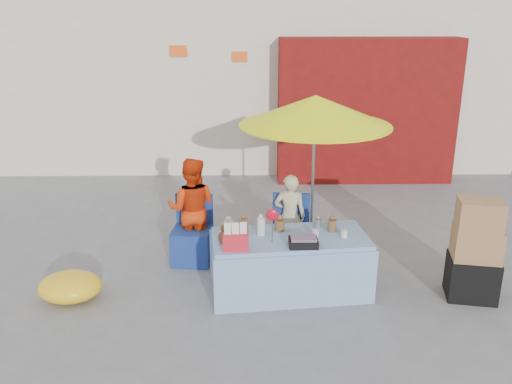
{
  "coord_description": "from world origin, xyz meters",
  "views": [
    {
      "loc": [
        0.06,
        -5.55,
        3.13
      ],
      "look_at": [
        0.14,
        0.6,
        1.0
      ],
      "focal_mm": 38.0,
      "sensor_mm": 36.0,
      "label": 1
    }
  ],
  "objects_px": {
    "market_table": "(289,263)",
    "vendor_beige": "(290,216)",
    "chair_left": "(192,243)",
    "umbrella": "(315,111)",
    "vendor_orange": "(192,209)",
    "box_stack": "(475,253)",
    "chair_right": "(290,242)"
  },
  "relations": [
    {
      "from": "chair_right",
      "to": "vendor_orange",
      "type": "relative_size",
      "value": 0.63
    },
    {
      "from": "vendor_beige",
      "to": "umbrella",
      "type": "xyz_separation_m",
      "value": [
        0.3,
        0.15,
        1.33
      ]
    },
    {
      "from": "box_stack",
      "to": "chair_left",
      "type": "bearing_deg",
      "value": 163.57
    },
    {
      "from": "umbrella",
      "to": "box_stack",
      "type": "xyz_separation_m",
      "value": [
        1.67,
        -1.23,
        -1.35
      ]
    },
    {
      "from": "chair_right",
      "to": "umbrella",
      "type": "distance_m",
      "value": 1.69
    },
    {
      "from": "chair_right",
      "to": "vendor_orange",
      "type": "xyz_separation_m",
      "value": [
        -1.25,
        0.13,
        0.41
      ]
    },
    {
      "from": "chair_left",
      "to": "box_stack",
      "type": "xyz_separation_m",
      "value": [
        3.22,
        -0.95,
        0.28
      ]
    },
    {
      "from": "chair_right",
      "to": "vendor_orange",
      "type": "bearing_deg",
      "value": 179.75
    },
    {
      "from": "market_table",
      "to": "chair_left",
      "type": "bearing_deg",
      "value": 139.91
    },
    {
      "from": "chair_left",
      "to": "vendor_beige",
      "type": "bearing_deg",
      "value": 12.01
    },
    {
      "from": "vendor_orange",
      "to": "vendor_beige",
      "type": "relative_size",
      "value": 1.19
    },
    {
      "from": "chair_right",
      "to": "vendor_beige",
      "type": "bearing_deg",
      "value": 96.56
    },
    {
      "from": "chair_right",
      "to": "box_stack",
      "type": "xyz_separation_m",
      "value": [
        1.97,
        -0.95,
        0.28
      ]
    },
    {
      "from": "box_stack",
      "to": "market_table",
      "type": "bearing_deg",
      "value": 175.41
    },
    {
      "from": "chair_left",
      "to": "umbrella",
      "type": "bearing_deg",
      "value": 16.28
    },
    {
      "from": "chair_right",
      "to": "umbrella",
      "type": "relative_size",
      "value": 0.41
    },
    {
      "from": "chair_right",
      "to": "box_stack",
      "type": "distance_m",
      "value": 2.2
    },
    {
      "from": "market_table",
      "to": "chair_right",
      "type": "height_order",
      "value": "market_table"
    },
    {
      "from": "chair_left",
      "to": "chair_right",
      "type": "relative_size",
      "value": 1.0
    },
    {
      "from": "umbrella",
      "to": "vendor_beige",
      "type": "bearing_deg",
      "value": -153.43
    },
    {
      "from": "market_table",
      "to": "vendor_beige",
      "type": "relative_size",
      "value": 1.65
    },
    {
      "from": "chair_left",
      "to": "vendor_orange",
      "type": "relative_size",
      "value": 0.63
    },
    {
      "from": "chair_right",
      "to": "umbrella",
      "type": "height_order",
      "value": "umbrella"
    },
    {
      "from": "box_stack",
      "to": "umbrella",
      "type": "bearing_deg",
      "value": 143.53
    },
    {
      "from": "vendor_beige",
      "to": "umbrella",
      "type": "height_order",
      "value": "umbrella"
    },
    {
      "from": "vendor_orange",
      "to": "box_stack",
      "type": "bearing_deg",
      "value": 167.28
    },
    {
      "from": "vendor_beige",
      "to": "box_stack",
      "type": "distance_m",
      "value": 2.25
    },
    {
      "from": "chair_right",
      "to": "umbrella",
      "type": "bearing_deg",
      "value": 49.49
    },
    {
      "from": "market_table",
      "to": "box_stack",
      "type": "height_order",
      "value": "box_stack"
    },
    {
      "from": "box_stack",
      "to": "vendor_orange",
      "type": "bearing_deg",
      "value": 161.4
    },
    {
      "from": "market_table",
      "to": "vendor_beige",
      "type": "height_order",
      "value": "vendor_beige"
    },
    {
      "from": "market_table",
      "to": "vendor_orange",
      "type": "distance_m",
      "value": 1.53
    }
  ]
}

